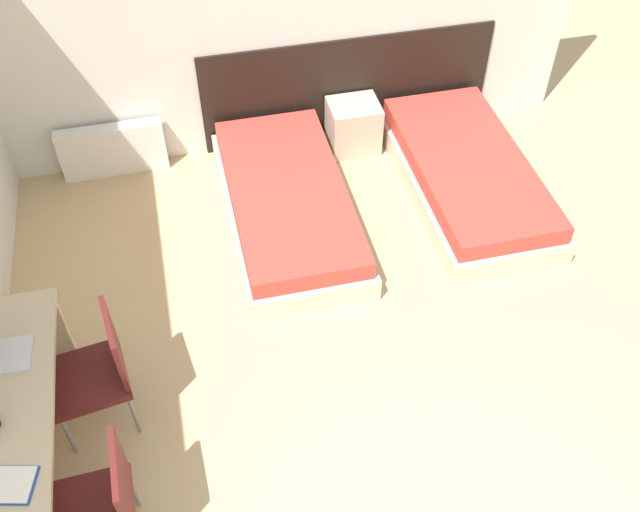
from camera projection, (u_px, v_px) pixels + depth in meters
headboard_panel at (348, 88)px, 6.18m from camera, size 2.55×0.03×0.94m
bed_near_window at (288, 204)px, 5.60m from camera, size 0.95×1.96×0.35m
bed_near_door at (467, 175)px, 5.84m from camera, size 0.95×1.96×0.35m
nightstand at (353, 126)px, 6.22m from camera, size 0.43×0.36×0.45m
radiator at (113, 150)px, 5.97m from camera, size 0.87×0.12×0.46m
desk at (10, 443)px, 3.76m from camera, size 0.52×1.82×0.72m
chair_near_laptop at (97, 369)px, 4.17m from camera, size 0.51×0.51×0.87m
chair_near_notebook at (101, 506)px, 3.61m from camera, size 0.46×0.46×0.87m
open_notebook at (2, 485)px, 3.42m from camera, size 0.35×0.27×0.02m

